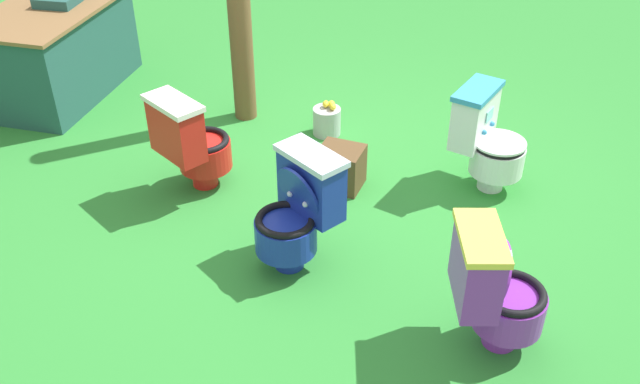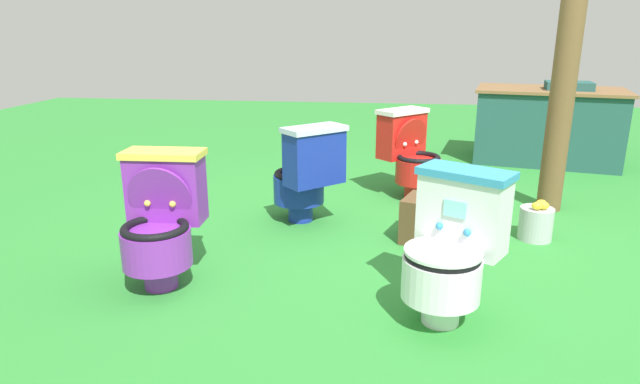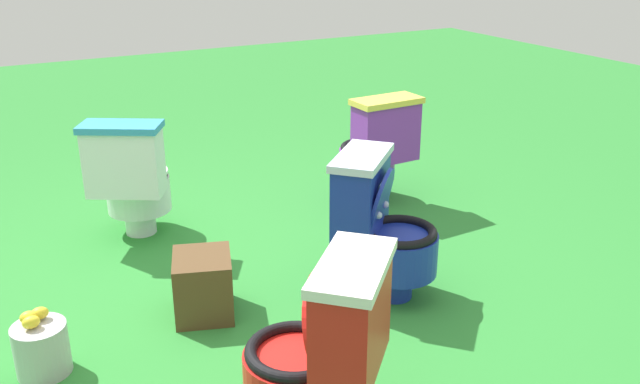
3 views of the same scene
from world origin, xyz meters
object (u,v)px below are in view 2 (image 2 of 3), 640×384
at_px(vendor_table, 547,125).
at_px(small_crate, 425,219).
at_px(wooden_post, 566,64).
at_px(toilet_red, 410,153).
at_px(toilet_white, 451,246).
at_px(toilet_blue, 306,173).
at_px(toilet_purple, 161,218).
at_px(lemon_bucket, 536,223).

xyz_separation_m(vendor_table, small_crate, (-1.39, -2.47, -0.24)).
xyz_separation_m(wooden_post, small_crate, (-1.01, -0.81, -0.97)).
height_order(toilet_red, toilet_white, same).
bearing_deg(toilet_red, toilet_blue, -0.11).
xyz_separation_m(toilet_purple, toilet_white, (1.53, -0.20, -0.00)).
relative_size(wooden_post, lemon_bucket, 8.09).
bearing_deg(lemon_bucket, toilet_purple, -157.31).
bearing_deg(small_crate, toilet_blue, 163.96).
xyz_separation_m(vendor_table, wooden_post, (-0.38, -1.66, 0.72)).
bearing_deg(toilet_white, vendor_table, -80.47).
xyz_separation_m(toilet_blue, wooden_post, (1.84, 0.57, 0.74)).
bearing_deg(vendor_table, toilet_red, -135.11).
height_order(toilet_red, small_crate, toilet_red).
xyz_separation_m(toilet_purple, toilet_red, (1.39, 1.81, 0.00)).
bearing_deg(toilet_blue, toilet_purple, -164.81).
xyz_separation_m(toilet_blue, vendor_table, (2.22, 2.23, 0.02)).
relative_size(toilet_purple, wooden_post, 0.32).
bearing_deg(vendor_table, small_crate, -119.30).
bearing_deg(toilet_purple, wooden_post, -149.09).
relative_size(toilet_red, toilet_white, 1.00).
distance_m(toilet_purple, toilet_white, 1.54).
height_order(toilet_red, lemon_bucket, toilet_red).
bearing_deg(wooden_post, small_crate, -141.29).
bearing_deg(wooden_post, vendor_table, 77.15).
bearing_deg(toilet_purple, toilet_blue, -123.49).
bearing_deg(small_crate, toilet_purple, -151.38).
relative_size(toilet_white, vendor_table, 0.45).
relative_size(toilet_white, lemon_bucket, 2.63).
xyz_separation_m(small_crate, lemon_bucket, (0.74, 0.12, -0.03)).
height_order(toilet_white, wooden_post, wooden_post).
distance_m(toilet_purple, lemon_bucket, 2.41).
height_order(toilet_blue, toilet_red, same).
height_order(wooden_post, lemon_bucket, wooden_post).
relative_size(toilet_purple, toilet_white, 1.00).
height_order(toilet_red, vendor_table, vendor_table).
distance_m(toilet_blue, wooden_post, 2.07).
height_order(vendor_table, wooden_post, wooden_post).
distance_m(toilet_blue, vendor_table, 3.15).
bearing_deg(lemon_bucket, toilet_blue, 175.75).
height_order(toilet_white, small_crate, toilet_white).
bearing_deg(toilet_blue, toilet_white, -97.67).
bearing_deg(toilet_purple, small_crate, -153.48).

